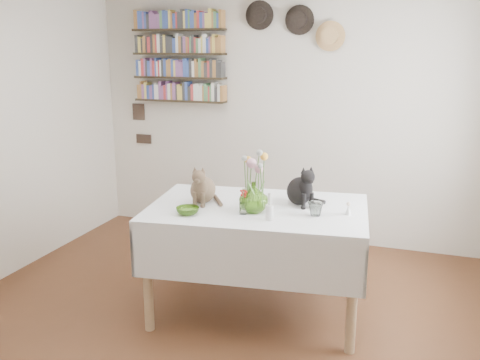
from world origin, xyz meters
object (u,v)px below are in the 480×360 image
at_px(tabby_cat, 203,183).
at_px(flower_vase, 254,197).
at_px(black_cat, 300,184).
at_px(bookshelf_unit, 179,58).
at_px(dining_table, 257,233).

distance_m(tabby_cat, flower_vase, 0.44).
bearing_deg(tabby_cat, black_cat, 8.14).
height_order(tabby_cat, bookshelf_unit, bookshelf_unit).
bearing_deg(flower_vase, black_cat, 48.76).
distance_m(flower_vase, bookshelf_unit, 2.38).
distance_m(dining_table, black_cat, 0.48).
relative_size(dining_table, black_cat, 5.46).
bearing_deg(bookshelf_unit, tabby_cat, -59.77).
bearing_deg(black_cat, bookshelf_unit, 96.27).
bearing_deg(tabby_cat, dining_table, -4.37).
bearing_deg(black_cat, flower_vase, -173.77).
xyz_separation_m(dining_table, bookshelf_unit, (-1.37, 1.60, 1.21)).
distance_m(black_cat, flower_vase, 0.39).
xyz_separation_m(tabby_cat, black_cat, (0.68, 0.20, 0.00)).
bearing_deg(tabby_cat, flower_vase, -20.68).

